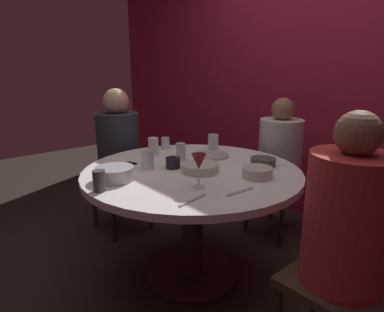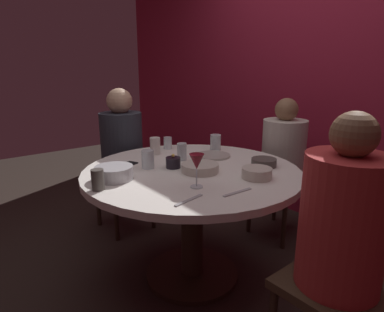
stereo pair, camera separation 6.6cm
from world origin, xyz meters
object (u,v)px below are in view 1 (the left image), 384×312
dining_table (192,193)px  seated_diner_left (118,145)px  cell_phone (126,165)px  cup_far_edge (165,143)px  seated_diner_right (346,224)px  seated_diner_back (280,152)px  dinner_plate (211,155)px  cup_near_candle (181,152)px  candle_holder (173,163)px  cup_beside_wine (213,142)px  cup_by_left_diner (148,160)px  bowl_salad_center (200,168)px  cup_center_front (99,181)px  bowl_small_white (257,172)px  bowl_sauce_side (263,162)px  cup_by_right_diner (153,146)px  wine_glass (199,163)px  bowl_serving_large (115,174)px

dining_table → seated_diner_left: size_ratio=1.11×
cell_phone → cup_far_edge: cup_far_edge is taller
dining_table → seated_diner_right: size_ratio=1.11×
seated_diner_back → dinner_plate: bearing=-11.7°
seated_diner_left → dinner_plate: bearing=20.7°
seated_diner_back → cell_phone: (-0.31, -1.19, 0.05)m
seated_diner_left → cup_near_candle: (0.71, 0.07, 0.07)m
candle_holder → cup_beside_wine: size_ratio=0.79×
cell_phone → cup_by_left_diner: (0.13, 0.07, 0.05)m
seated_diner_back → cup_beside_wine: (-0.26, -0.49, 0.10)m
bowl_salad_center → cup_center_front: cup_center_front is taller
dinner_plate → cup_beside_wine: bearing=131.8°
cell_phone → cup_far_edge: 0.50m
bowl_small_white → bowl_sauce_side: size_ratio=1.07×
cup_near_candle → cup_center_front: bearing=-75.4°
cup_by_right_diner → dinner_plate: bearing=41.9°
dinner_plate → seated_diner_back: bearing=78.3°
seated_diner_back → dinner_plate: 0.64m
seated_diner_right → cup_near_candle: size_ratio=10.36×
seated_diner_back → bowl_salad_center: size_ratio=5.09×
cup_by_left_diner → cup_center_front: (0.16, -0.39, -0.00)m
bowl_small_white → cup_far_edge: size_ratio=1.88×
wine_glass → bowl_sauce_side: 0.57m
candle_holder → cup_near_candle: size_ratio=0.79×
dinner_plate → cup_by_left_diner: cup_by_left_diner is taller
bowl_serving_large → dining_table: bearing=75.1°
seated_diner_back → cup_far_edge: seated_diner_back is taller
bowl_small_white → cup_far_edge: cup_far_edge is taller
cell_phone → bowl_small_white: 0.81m
wine_glass → cup_by_right_diner: bearing=163.8°
seated_diner_left → candle_holder: seated_diner_left is taller
cup_near_candle → cup_by_right_diner: 0.25m
seated_diner_right → cup_beside_wine: (-1.19, 0.43, 0.07)m
bowl_sauce_side → cup_center_front: bearing=-105.2°
dining_table → cup_center_front: bearing=-92.2°
seated_diner_back → bowl_serving_large: seated_diner_back is taller
bowl_serving_large → bowl_sauce_side: bowl_serving_large is taller
dinner_plate → cup_beside_wine: (-0.13, 0.14, 0.05)m
seated_diner_left → cup_center_front: 1.06m
bowl_salad_center → cup_by_left_diner: (-0.25, -0.20, 0.03)m
seated_diner_back → cup_far_edge: 0.90m
seated_diner_left → cup_by_right_diner: size_ratio=9.85×
wine_glass → cup_far_edge: 0.86m
seated_diner_left → cell_phone: 0.65m
bowl_sauce_side → cup_center_front: cup_center_front is taller
cup_center_front → candle_holder: bearing=97.4°
seated_diner_back → dinner_plate: (-0.13, -0.63, 0.05)m
seated_diner_right → bowl_sauce_side: 0.79m
bowl_serving_large → cup_beside_wine: bearing=98.8°
bowl_small_white → cell_phone: bearing=-146.8°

